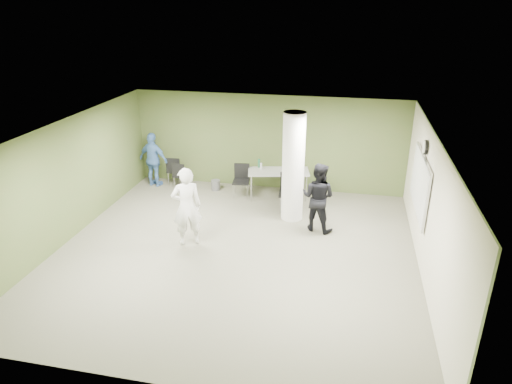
% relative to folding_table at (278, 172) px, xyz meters
% --- Properties ---
extents(floor, '(8.00, 8.00, 0.00)m').
position_rel_folding_table_xyz_m(floor, '(-0.42, -3.26, -0.76)').
color(floor, '#525041').
rests_on(floor, ground).
extents(ceiling, '(8.00, 8.00, 0.00)m').
position_rel_folding_table_xyz_m(ceiling, '(-0.42, -3.26, 2.04)').
color(ceiling, white).
rests_on(ceiling, wall_back).
extents(wall_back, '(8.00, 2.80, 0.02)m').
position_rel_folding_table_xyz_m(wall_back, '(-0.42, 0.74, 0.64)').
color(wall_back, '#45592A').
rests_on(wall_back, floor).
extents(wall_left, '(0.02, 8.00, 2.80)m').
position_rel_folding_table_xyz_m(wall_left, '(-4.42, -3.26, 0.64)').
color(wall_left, '#45592A').
rests_on(wall_left, floor).
extents(wall_right_cream, '(0.02, 8.00, 2.80)m').
position_rel_folding_table_xyz_m(wall_right_cream, '(3.58, -3.26, 0.64)').
color(wall_right_cream, beige).
rests_on(wall_right_cream, floor).
extents(column, '(0.56, 0.56, 2.80)m').
position_rel_folding_table_xyz_m(column, '(0.58, -1.26, 0.64)').
color(column, silver).
rests_on(column, floor).
extents(whiteboard, '(0.05, 2.30, 1.30)m').
position_rel_folding_table_xyz_m(whiteboard, '(3.50, -2.06, 0.74)').
color(whiteboard, silver).
rests_on(whiteboard, wall_right_cream).
extents(wall_clock, '(0.06, 0.32, 0.32)m').
position_rel_folding_table_xyz_m(wall_clock, '(3.50, -2.06, 1.59)').
color(wall_clock, black).
rests_on(wall_clock, wall_right_cream).
extents(folding_table, '(1.82, 1.07, 1.06)m').
position_rel_folding_table_xyz_m(folding_table, '(0.00, 0.00, 0.00)').
color(folding_table, gray).
rests_on(folding_table, floor).
extents(wastebasket, '(0.27, 0.27, 0.31)m').
position_rel_folding_table_xyz_m(wastebasket, '(-1.90, 0.16, -0.61)').
color(wastebasket, '#4C4C4C').
rests_on(wastebasket, floor).
extents(chair_back_left, '(0.45, 0.45, 0.90)m').
position_rel_folding_table_xyz_m(chair_back_left, '(-3.23, 0.30, -0.24)').
color(chair_back_left, black).
rests_on(chair_back_left, floor).
extents(chair_back_right, '(0.47, 0.47, 0.84)m').
position_rel_folding_table_xyz_m(chair_back_right, '(-2.94, 0.01, -0.27)').
color(chair_back_right, black).
rests_on(chair_back_right, floor).
extents(chair_table_left, '(0.51, 0.51, 0.93)m').
position_rel_folding_table_xyz_m(chair_table_left, '(-1.05, -0.07, -0.22)').
color(chair_table_left, black).
rests_on(chair_table_left, floor).
extents(chair_table_right, '(0.55, 0.55, 1.01)m').
position_rel_folding_table_xyz_m(chair_table_right, '(0.42, -0.75, -0.17)').
color(chair_table_right, black).
rests_on(chair_table_right, floor).
extents(woman_white, '(0.81, 0.71, 1.87)m').
position_rel_folding_table_xyz_m(woman_white, '(-1.59, -3.11, 0.17)').
color(woman_white, silver).
rests_on(woman_white, floor).
extents(man_black, '(1.00, 0.87, 1.72)m').
position_rel_folding_table_xyz_m(man_black, '(1.27, -1.78, 0.10)').
color(man_black, black).
rests_on(man_black, floor).
extents(man_blue, '(1.04, 0.61, 1.65)m').
position_rel_folding_table_xyz_m(man_blue, '(-3.82, 0.14, 0.07)').
color(man_blue, '#4772B0').
rests_on(man_blue, floor).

